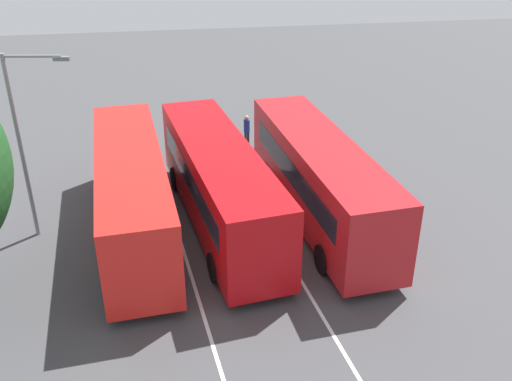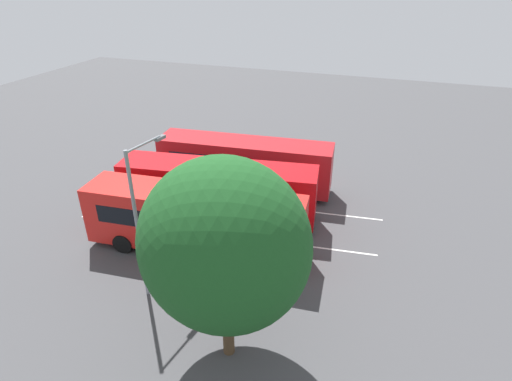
{
  "view_description": "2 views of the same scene",
  "coord_description": "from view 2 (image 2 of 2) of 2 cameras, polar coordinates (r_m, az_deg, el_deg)",
  "views": [
    {
      "loc": [
        -19.26,
        2.0,
        11.85
      ],
      "look_at": [
        0.37,
        -1.29,
        1.62
      ],
      "focal_mm": 40.0,
      "sensor_mm": 36.0,
      "label": 1
    },
    {
      "loc": [
        -8.39,
        19.64,
        13.37
      ],
      "look_at": [
        -1.37,
        -0.57,
        1.85
      ],
      "focal_mm": 29.33,
      "sensor_mm": 36.0,
      "label": 2
    }
  ],
  "objects": [
    {
      "name": "street_lamp",
      "position": [
        18.26,
        -15.56,
        -3.21
      ],
      "size": [
        0.54,
        2.35,
        7.16
      ],
      "rotation": [
        0.0,
        0.0,
        -1.73
      ],
      "color": "gray",
      "rests_on": "ground"
    },
    {
      "name": "depot_tree",
      "position": [
        14.19,
        -4.31,
        -7.49
      ],
      "size": [
        5.95,
        5.36,
        8.23
      ],
      "color": "#4C3823",
      "rests_on": "ground"
    },
    {
      "name": "ground_plane",
      "position": [
        25.2,
        -3.39,
        -3.81
      ],
      "size": [
        79.55,
        79.55,
        0.0
      ],
      "primitive_type": "plane",
      "color": "#424244"
    },
    {
      "name": "bus_center_left",
      "position": [
        24.43,
        -5.26,
        0.14
      ],
      "size": [
        11.64,
        4.04,
        3.43
      ],
      "rotation": [
        0.0,
        0.0,
        0.14
      ],
      "color": "#B70C11",
      "rests_on": "ground"
    },
    {
      "name": "lane_stripe_inner_left",
      "position": [
        23.8,
        -5.05,
        -6.01
      ],
      "size": [
        17.27,
        2.04,
        0.01
      ],
      "primitive_type": "cube",
      "rotation": [
        0.0,
        0.0,
        0.11
      ],
      "color": "silver",
      "rests_on": "ground"
    },
    {
      "name": "lane_stripe_outer_left",
      "position": [
        26.64,
        -1.91,
        -1.84
      ],
      "size": [
        17.27,
        2.04,
        0.01
      ],
      "primitive_type": "cube",
      "rotation": [
        0.0,
        0.0,
        0.11
      ],
      "color": "silver",
      "rests_on": "ground"
    },
    {
      "name": "bus_far_left",
      "position": [
        27.68,
        -1.6,
        3.78
      ],
      "size": [
        11.59,
        3.48,
        3.43
      ],
      "rotation": [
        0.0,
        0.0,
        0.09
      ],
      "color": "#AD191E",
      "rests_on": "ground"
    },
    {
      "name": "bus_center_right",
      "position": [
        21.76,
        -8.49,
        -3.9
      ],
      "size": [
        11.58,
        3.39,
        3.43
      ],
      "rotation": [
        0.0,
        0.0,
        0.08
      ],
      "color": "red",
      "rests_on": "ground"
    },
    {
      "name": "pedestrian",
      "position": [
        30.19,
        -16.97,
        2.94
      ],
      "size": [
        0.41,
        0.41,
        1.8
      ],
      "rotation": [
        0.0,
        0.0,
        3.5
      ],
      "color": "#232833",
      "rests_on": "ground"
    }
  ]
}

